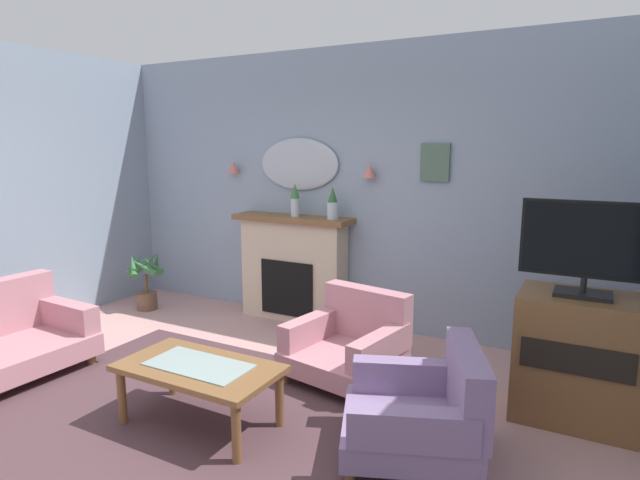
{
  "coord_description": "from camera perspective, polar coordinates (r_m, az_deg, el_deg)",
  "views": [
    {
      "loc": [
        2.34,
        -2.37,
        1.9
      ],
      "look_at": [
        0.34,
        1.37,
        1.13
      ],
      "focal_mm": 29.12,
      "sensor_mm": 36.0,
      "label": 1
    }
  ],
  "objects": [
    {
      "name": "patterned_rug",
      "position": [
        3.96,
        -13.07,
        -18.66
      ],
      "size": [
        3.2,
        2.4,
        0.01
      ],
      "primitive_type": "cube",
      "color": "#4C3338",
      "rests_on": "ground"
    },
    {
      "name": "wall_mirror",
      "position": [
        5.7,
        -2.35,
        8.32
      ],
      "size": [
        0.96,
        0.06,
        0.56
      ],
      "primitive_type": "ellipsoid",
      "color": "#B2BCC6"
    },
    {
      "name": "wall_back",
      "position": [
        5.52,
        3.07,
        5.6
      ],
      "size": [
        6.71,
        0.1,
        2.91
      ],
      "primitive_type": "cube",
      "color": "#8C9EB2",
      "rests_on": "ground"
    },
    {
      "name": "mantel_vase_right",
      "position": [
        5.34,
        1.4,
        3.95
      ],
      "size": [
        0.12,
        0.12,
        0.34
      ],
      "color": "silver",
      "rests_on": "fireplace"
    },
    {
      "name": "tv_flatscreen",
      "position": [
        3.89,
        27.3,
        -0.6
      ],
      "size": [
        0.84,
        0.24,
        0.65
      ],
      "color": "black",
      "rests_on": "tv_cabinet"
    },
    {
      "name": "framed_picture",
      "position": [
        5.11,
        12.52,
        8.32
      ],
      "size": [
        0.28,
        0.03,
        0.36
      ],
      "primitive_type": "cube",
      "color": "#4C6B56"
    },
    {
      "name": "coffee_table",
      "position": [
        3.73,
        -13.14,
        -14.05
      ],
      "size": [
        1.1,
        0.6,
        0.45
      ],
      "color": "brown",
      "rests_on": "ground"
    },
    {
      "name": "armchair_beside_couch",
      "position": [
        3.41,
        11.4,
        -17.89
      ],
      "size": [
        1.06,
        1.05,
        0.71
      ],
      "color": "gray",
      "rests_on": "ground"
    },
    {
      "name": "wall_sconce_left",
      "position": [
        6.13,
        -9.51,
        7.86
      ],
      "size": [
        0.14,
        0.14,
        0.14
      ],
      "primitive_type": "cone",
      "color": "#D17066"
    },
    {
      "name": "potted_plant_small_fern",
      "position": [
        6.43,
        -18.62,
        -4.16
      ],
      "size": [
        0.45,
        0.46,
        0.71
      ],
      "color": "brown",
      "rests_on": "ground"
    },
    {
      "name": "mantel_vase_centre",
      "position": [
        5.55,
        -2.77,
        4.49
      ],
      "size": [
        0.1,
        0.1,
        0.36
      ],
      "color": "silver",
      "rests_on": "fireplace"
    },
    {
      "name": "floor",
      "position": [
        3.86,
        -15.12,
        -20.52
      ],
      "size": [
        6.71,
        6.13,
        0.1
      ],
      "primitive_type": "cube",
      "color": "#C6938E",
      "rests_on": "ground"
    },
    {
      "name": "wall_sconce_right",
      "position": [
        5.27,
        5.43,
        7.59
      ],
      "size": [
        0.14,
        0.14,
        0.14
      ],
      "primitive_type": "cone",
      "color": "#D17066"
    },
    {
      "name": "fireplace",
      "position": [
        5.73,
        -2.98,
        -3.19
      ],
      "size": [
        1.36,
        0.36,
        1.16
      ],
      "color": "beige",
      "rests_on": "ground"
    },
    {
      "name": "armchair_near_fireplace",
      "position": [
        4.39,
        3.37,
        -11.08
      ],
      "size": [
        0.94,
        0.95,
        0.71
      ],
      "color": "#B77A84",
      "rests_on": "ground"
    },
    {
      "name": "tv_cabinet",
      "position": [
        4.12,
        26.38,
        -11.5
      ],
      "size": [
        0.8,
        0.57,
        0.9
      ],
      "color": "brown",
      "rests_on": "ground"
    }
  ]
}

